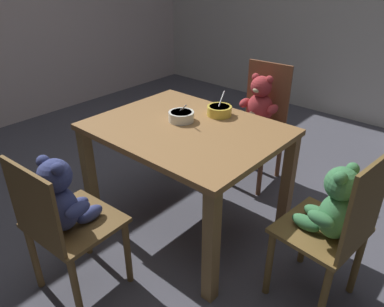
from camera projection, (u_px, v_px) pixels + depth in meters
ground_plane at (187, 225)px, 2.53m from camera, size 5.20×5.20×0.04m
dining_table at (187, 143)px, 2.23m from camera, size 1.10×0.86×0.71m
teddy_chair_near_right at (334, 216)px, 1.72m from camera, size 0.40×0.43×0.88m
teddy_chair_near_front at (62, 208)px, 1.77m from camera, size 0.44×0.41×0.82m
teddy_chair_far_center at (258, 114)px, 2.79m from camera, size 0.41×0.42×0.91m
porridge_bowl_yellow_far_center at (219, 110)px, 2.32m from camera, size 0.15×0.16×0.14m
porridge_bowl_white_center at (181, 116)px, 2.25m from camera, size 0.16×0.16×0.13m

